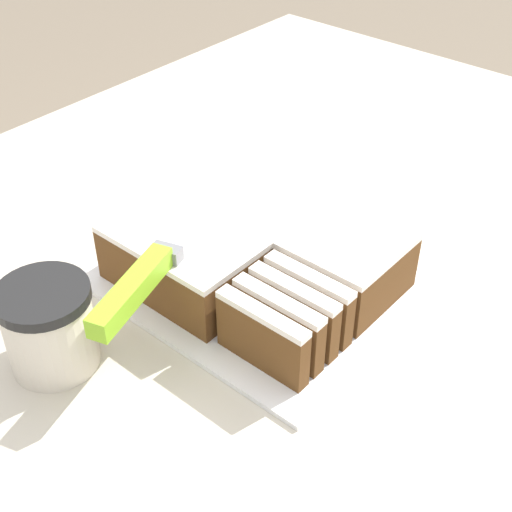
# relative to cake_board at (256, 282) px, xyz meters

# --- Properties ---
(countertop) EXTENTS (1.40, 1.10, 0.93)m
(countertop) POSITION_rel_cake_board_xyz_m (0.04, -0.01, -0.47)
(countertop) COLOR beige
(countertop) RESTS_ON ground_plane
(cake_board) EXTENTS (0.27, 0.33, 0.01)m
(cake_board) POSITION_rel_cake_board_xyz_m (0.00, 0.00, 0.00)
(cake_board) COLOR white
(cake_board) RESTS_ON countertop
(cake) EXTENTS (0.22, 0.28, 0.07)m
(cake) POSITION_rel_cake_board_xyz_m (0.00, 0.01, 0.04)
(cake) COLOR brown
(cake) RESTS_ON cake_board
(knife) EXTENTS (0.32, 0.12, 0.02)m
(knife) POSITION_rel_cake_board_xyz_m (-0.12, 0.03, 0.08)
(knife) COLOR silver
(knife) RESTS_ON cake
(coffee_cup) EXTENTS (0.09, 0.09, 0.09)m
(coffee_cup) POSITION_rel_cake_board_xyz_m (-0.22, 0.07, 0.04)
(coffee_cup) COLOR beige
(coffee_cup) RESTS_ON countertop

